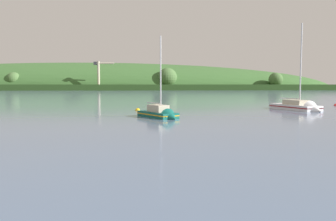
{
  "coord_description": "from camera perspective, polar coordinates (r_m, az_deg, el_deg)",
  "views": [
    {
      "loc": [
        2.96,
        3.02,
        3.51
      ],
      "look_at": [
        5.88,
        35.14,
        0.99
      ],
      "focal_mm": 35.63,
      "sensor_mm": 36.0,
      "label": 1
    }
  ],
  "objects": [
    {
      "name": "far_shoreline_hill",
      "position": [
        244.31,
        -12.96,
        3.58
      ],
      "size": [
        457.24,
        90.28,
        38.04
      ],
      "rotation": [
        0.0,
        0.0,
        -0.02
      ],
      "color": "#27431B",
      "rests_on": "ground"
    },
    {
      "name": "dockside_crane",
      "position": [
        206.77,
        -11.72,
        5.7
      ],
      "size": [
        12.22,
        3.66,
        17.54
      ],
      "rotation": [
        0.0,
        0.0,
        6.21
      ],
      "color": "#4C4C51",
      "rests_on": "ground"
    },
    {
      "name": "sailboat_near_mooring",
      "position": [
        49.01,
        21.68,
        0.36
      ],
      "size": [
        4.7,
        9.09,
        12.93
      ],
      "rotation": [
        0.0,
        0.0,
        4.96
      ],
      "color": "white",
      "rests_on": "ground"
    },
    {
      "name": "sailboat_midwater_white",
      "position": [
        35.21,
        -1.22,
        -0.8
      ],
      "size": [
        4.6,
        6.32,
        9.4
      ],
      "rotation": [
        0.0,
        0.0,
        5.2
      ],
      "color": "#0F564C",
      "rests_on": "ground"
    },
    {
      "name": "mooring_buoy_foreground",
      "position": [
        62.53,
        26.76,
        0.77
      ],
      "size": [
        0.59,
        0.59,
        0.67
      ],
      "color": "red",
      "rests_on": "ground"
    },
    {
      "name": "mooring_buoy_off_fishing_boat",
      "position": [
        45.18,
        -5.21,
        -0.0
      ],
      "size": [
        0.65,
        0.65,
        0.73
      ],
      "color": "yellow",
      "rests_on": "ground"
    }
  ]
}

